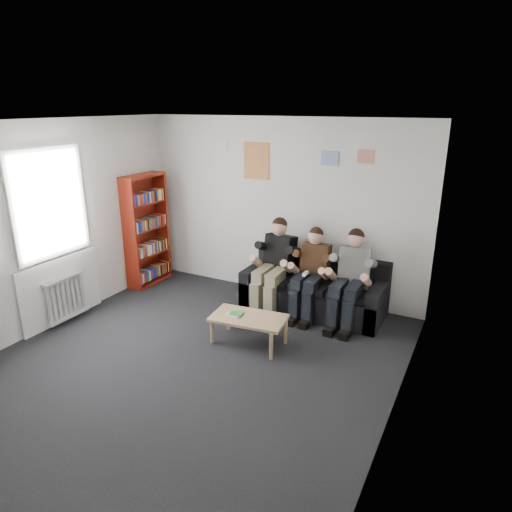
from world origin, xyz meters
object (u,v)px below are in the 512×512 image
Objects in this scene: bookshelf at (147,230)px; person_middle at (310,274)px; coffee_table at (249,320)px; sofa at (314,292)px; person_left at (274,266)px; person_right at (350,280)px.

bookshelf is 2.84m from person_middle.
person_middle is (0.37, 1.12, 0.30)m from coffee_table.
person_middle reaches higher than sofa.
coffee_table is at bearing -110.51° from person_middle.
sofa is at bearing 87.76° from person_middle.
sofa is at bearing 5.76° from bookshelf.
person_left reaches higher than person_right.
sofa is at bearing 152.44° from person_right.
sofa is 1.11× the size of bookshelf.
sofa is 0.69m from person_right.
person_right is at bearing 8.99° from person_left.
sofa is 2.19× the size of coffee_table.
bookshelf is 1.97× the size of coffee_table.
sofa is 1.36m from coffee_table.
person_left is 1.02× the size of person_right.
person_right is at bearing 50.24° from coffee_table.
person_right is (1.12, 0.00, -0.01)m from person_left.
coffee_table is 1.18m from person_left.
person_right is at bearing 1.65° from bookshelf.
sofa reaches higher than coffee_table.
bookshelf is (-2.83, -0.26, 0.63)m from sofa.
person_middle is (0.56, 0.00, -0.03)m from person_left.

